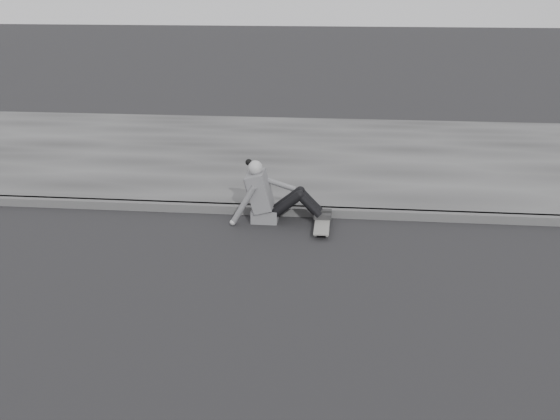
{
  "coord_description": "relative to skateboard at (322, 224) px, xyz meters",
  "views": [
    {
      "loc": [
        -0.58,
        -5.69,
        3.16
      ],
      "look_at": [
        -1.3,
        1.42,
        0.5
      ],
      "focal_mm": 40.0,
      "sensor_mm": 36.0,
      "label": 1
    }
  ],
  "objects": [
    {
      "name": "curb",
      "position": [
        0.8,
        0.51,
        -0.01
      ],
      "size": [
        24.0,
        0.16,
        0.12
      ],
      "primitive_type": "cube",
      "color": "#454545",
      "rests_on": "ground"
    },
    {
      "name": "sidewalk",
      "position": [
        0.8,
        3.53,
        -0.01
      ],
      "size": [
        24.0,
        6.0,
        0.12
      ],
      "primitive_type": "cube",
      "color": "#3B3B3B",
      "rests_on": "ground"
    },
    {
      "name": "ground",
      "position": [
        0.8,
        -2.07,
        -0.07
      ],
      "size": [
        80.0,
        80.0,
        0.0
      ],
      "primitive_type": "plane",
      "color": "black",
      "rests_on": "ground"
    },
    {
      "name": "seated_woman",
      "position": [
        -0.73,
        0.25,
        0.29
      ],
      "size": [
        1.38,
        0.46,
        0.88
      ],
      "color": "#58585B",
      "rests_on": "ground"
    },
    {
      "name": "skateboard",
      "position": [
        0.0,
        0.0,
        0.0
      ],
      "size": [
        0.2,
        0.78,
        0.09
      ],
      "color": "gray",
      "rests_on": "ground"
    }
  ]
}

